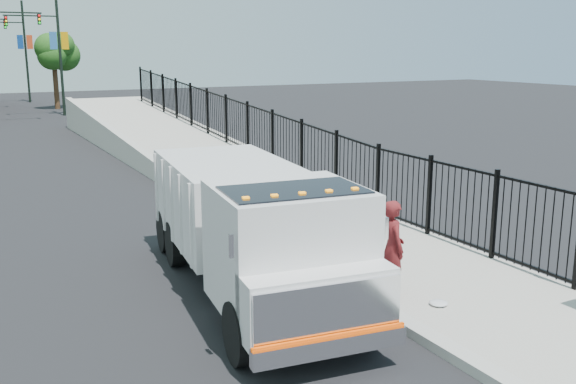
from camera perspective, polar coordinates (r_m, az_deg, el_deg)
name	(u,v)px	position (r m, az deg, el deg)	size (l,w,h in m)	color
ground	(346,294)	(11.77, 5.20, -8.99)	(120.00, 120.00, 0.00)	black
sidewalk	(508,309)	(11.51, 19.01, -9.84)	(3.55, 12.00, 0.12)	#9E998E
curb	(418,332)	(10.26, 11.47, -12.08)	(0.30, 12.00, 0.16)	#ADAAA3
ramp	(176,156)	(26.76, -9.93, 3.17)	(3.95, 24.00, 1.70)	#9E998E
iron_fence	(248,144)	(23.45, -3.60, 4.24)	(0.10, 28.00, 1.80)	black
truck	(252,223)	(11.28, -3.22, -2.75)	(3.03, 7.15, 2.38)	black
worker	(393,248)	(11.26, 9.27, -4.92)	(0.61, 0.40, 1.68)	maroon
debris	(438,303)	(11.19, 13.23, -9.58)	(0.31, 0.31, 0.08)	silver
light_pole_1	(55,47)	(44.66, -20.03, 11.98)	(3.78, 0.22, 8.00)	black
light_pole_3	(21,48)	(56.65, -22.62, 11.77)	(3.77, 0.22, 8.00)	black
tree_1	(53,54)	(49.79, -20.12, 11.43)	(2.09, 2.09, 5.05)	#382314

